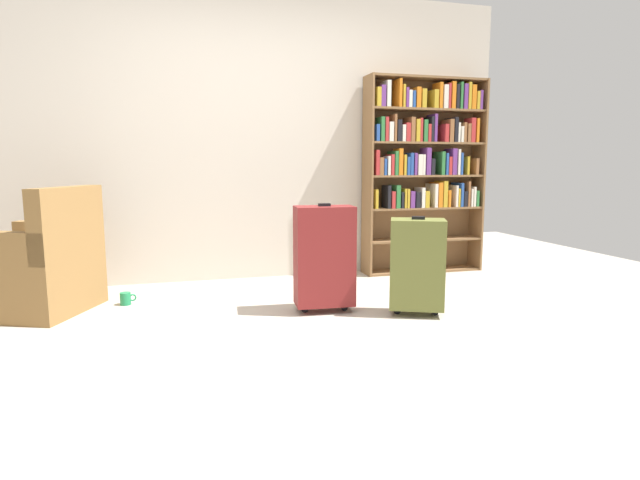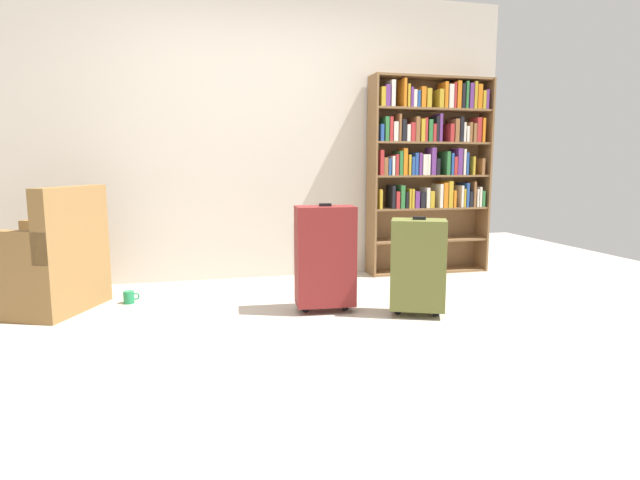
{
  "view_description": "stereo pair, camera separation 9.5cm",
  "coord_description": "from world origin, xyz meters",
  "px_view_note": "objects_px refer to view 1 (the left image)",
  "views": [
    {
      "loc": [
        -0.75,
        -2.96,
        1.06
      ],
      "look_at": [
        0.18,
        0.37,
        0.55
      ],
      "focal_mm": 29.2,
      "sensor_mm": 36.0,
      "label": 1
    },
    {
      "loc": [
        -0.65,
        -2.98,
        1.06
      ],
      "look_at": [
        0.18,
        0.37,
        0.55
      ],
      "focal_mm": 29.2,
      "sensor_mm": 36.0,
      "label": 2
    }
  ],
  "objects_px": {
    "armchair": "(39,268)",
    "suitcase_olive": "(417,264)",
    "mug": "(126,299)",
    "bookshelf": "(424,161)",
    "suitcase_dark_red": "(324,256)"
  },
  "relations": [
    {
      "from": "armchair",
      "to": "suitcase_olive",
      "type": "height_order",
      "value": "armchair"
    },
    {
      "from": "armchair",
      "to": "suitcase_olive",
      "type": "xyz_separation_m",
      "value": [
        2.57,
        -0.79,
        0.05
      ]
    },
    {
      "from": "mug",
      "to": "bookshelf",
      "type": "bearing_deg",
      "value": 11.32
    },
    {
      "from": "suitcase_olive",
      "to": "suitcase_dark_red",
      "type": "relative_size",
      "value": 0.89
    },
    {
      "from": "armchair",
      "to": "suitcase_dark_red",
      "type": "relative_size",
      "value": 1.18
    },
    {
      "from": "mug",
      "to": "suitcase_olive",
      "type": "bearing_deg",
      "value": -22.2
    },
    {
      "from": "armchair",
      "to": "suitcase_dark_red",
      "type": "distance_m",
      "value": 2.04
    },
    {
      "from": "bookshelf",
      "to": "armchair",
      "type": "relative_size",
      "value": 2.02
    },
    {
      "from": "bookshelf",
      "to": "mug",
      "type": "relative_size",
      "value": 15.53
    },
    {
      "from": "mug",
      "to": "suitcase_olive",
      "type": "relative_size",
      "value": 0.17
    },
    {
      "from": "armchair",
      "to": "mug",
      "type": "distance_m",
      "value": 0.63
    },
    {
      "from": "armchair",
      "to": "suitcase_dark_red",
      "type": "xyz_separation_m",
      "value": [
        1.97,
        -0.54,
        0.09
      ]
    },
    {
      "from": "armchair",
      "to": "suitcase_dark_red",
      "type": "height_order",
      "value": "armchair"
    },
    {
      "from": "mug",
      "to": "suitcase_olive",
      "type": "distance_m",
      "value": 2.19
    },
    {
      "from": "suitcase_olive",
      "to": "bookshelf",
      "type": "bearing_deg",
      "value": 62.12
    }
  ]
}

